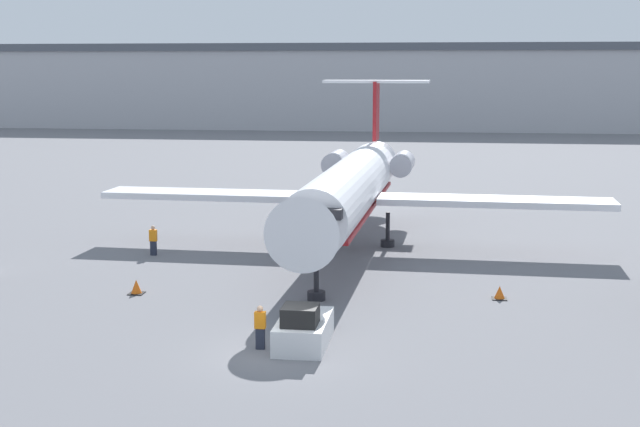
# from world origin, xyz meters

# --- Properties ---
(ground_plane) EXTENTS (600.00, 600.00, 0.00)m
(ground_plane) POSITION_xyz_m (0.00, 0.00, 0.00)
(ground_plane) COLOR slate
(terminal_building) EXTENTS (180.00, 16.80, 14.00)m
(terminal_building) POSITION_xyz_m (0.00, 120.00, 7.03)
(terminal_building) COLOR #B2B2B7
(terminal_building) RESTS_ON ground
(airplane_main) EXTENTS (28.88, 29.22, 9.27)m
(airplane_main) POSITION_xyz_m (0.46, 18.91, 3.53)
(airplane_main) COLOR white
(airplane_main) RESTS_ON ground
(pushback_tug) EXTENTS (1.82, 3.74, 1.69)m
(pushback_tug) POSITION_xyz_m (0.53, 1.06, 0.61)
(pushback_tug) COLOR silver
(pushback_tug) RESTS_ON ground
(worker_near_tug) EXTENTS (0.40, 0.24, 1.63)m
(worker_near_tug) POSITION_xyz_m (-0.95, 0.37, 0.84)
(worker_near_tug) COLOR #232838
(worker_near_tug) RESTS_ON ground
(worker_by_wing) EXTENTS (0.40, 0.24, 1.64)m
(worker_by_wing) POSITION_xyz_m (-10.03, 15.69, 0.85)
(worker_by_wing) COLOR #232838
(worker_by_wing) RESTS_ON ground
(traffic_cone_left) EXTENTS (0.68, 0.68, 0.66)m
(traffic_cone_left) POSITION_xyz_m (-8.13, 7.46, 0.31)
(traffic_cone_left) COLOR black
(traffic_cone_left) RESTS_ON ground
(traffic_cone_right) EXTENTS (0.66, 0.66, 0.59)m
(traffic_cone_right) POSITION_xyz_m (8.13, 8.76, 0.28)
(traffic_cone_right) COLOR black
(traffic_cone_right) RESTS_ON ground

